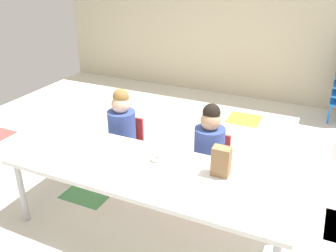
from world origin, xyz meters
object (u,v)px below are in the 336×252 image
Objects in this scene: craft_table at (149,173)px; donut_powdered_on_plate at (156,158)px; paper_bag_brown at (221,161)px; seated_child_middle_seat at (210,144)px; seated_child_near_camera at (122,126)px; paper_plate_near_edge at (156,160)px.

donut_powdered_on_plate is (0.00, 0.12, 0.07)m from craft_table.
paper_bag_brown is 0.51m from donut_powdered_on_plate.
seated_child_middle_seat is (0.27, 0.60, 0.01)m from craft_table.
craft_table is 0.66m from seated_child_middle_seat.
donut_powdered_on_plate is at bearing -38.60° from seated_child_near_camera.
donut_powdered_on_plate is at bearing 88.44° from craft_table.
donut_powdered_on_plate reaches higher than paper_plate_near_edge.
seated_child_near_camera is 0.77m from donut_powdered_on_plate.
seated_child_near_camera is 0.77m from paper_plate_near_edge.
seated_child_near_camera reaches higher than craft_table.
paper_bag_brown is 2.07× the size of donut_powdered_on_plate.
paper_plate_near_edge is (0.00, 0.12, 0.05)m from craft_table.
seated_child_middle_seat is at bearing 0.00° from seated_child_near_camera.
paper_plate_near_edge reaches higher than craft_table.
paper_bag_brown is (1.10, -0.46, 0.14)m from seated_child_near_camera.
donut_powdered_on_plate is (-0.50, -0.02, -0.09)m from paper_bag_brown.
paper_bag_brown reaches higher than craft_table.
paper_plate_near_edge is 0.02m from donut_powdered_on_plate.
paper_bag_brown is (0.24, -0.46, 0.14)m from seated_child_middle_seat.
seated_child_middle_seat is 0.53m from paper_bag_brown.
seated_child_middle_seat is 4.17× the size of paper_bag_brown.
seated_child_near_camera is at bearing 157.40° from paper_bag_brown.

